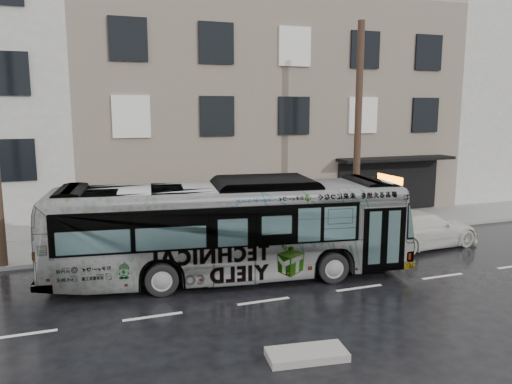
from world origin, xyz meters
TOP-DOWN VIEW (x-y plane):
  - ground at (0.00, 0.00)m, footprint 120.00×120.00m
  - sidewalk at (0.00, 4.90)m, footprint 90.00×3.60m
  - building_taupe at (5.00, 12.70)m, footprint 20.00×12.00m
  - building_filler at (24.00, 12.70)m, footprint 18.00×12.00m
  - utility_pole_front at (6.50, 3.30)m, footprint 0.30×0.30m
  - sign_post at (7.60, 3.30)m, footprint 0.06×0.06m
  - bus at (-0.28, -0.17)m, footprint 12.09×4.34m
  - white_sedan at (8.05, 0.77)m, footprint 5.23×2.58m
  - slush_pile at (-0.27, -5.96)m, footprint 1.89×1.02m

SIDE VIEW (x-z plane):
  - ground at x=0.00m, z-range 0.00..0.00m
  - sidewalk at x=0.00m, z-range 0.00..0.15m
  - slush_pile at x=-0.27m, z-range 0.00..0.18m
  - white_sedan at x=8.05m, z-range 0.00..1.46m
  - sign_post at x=7.60m, z-range 0.15..2.55m
  - bus at x=-0.28m, z-range 0.00..3.29m
  - utility_pole_front at x=6.50m, z-range 0.15..9.15m
  - building_taupe at x=5.00m, z-range 0.00..11.00m
  - building_filler at x=24.00m, z-range 0.00..12.00m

